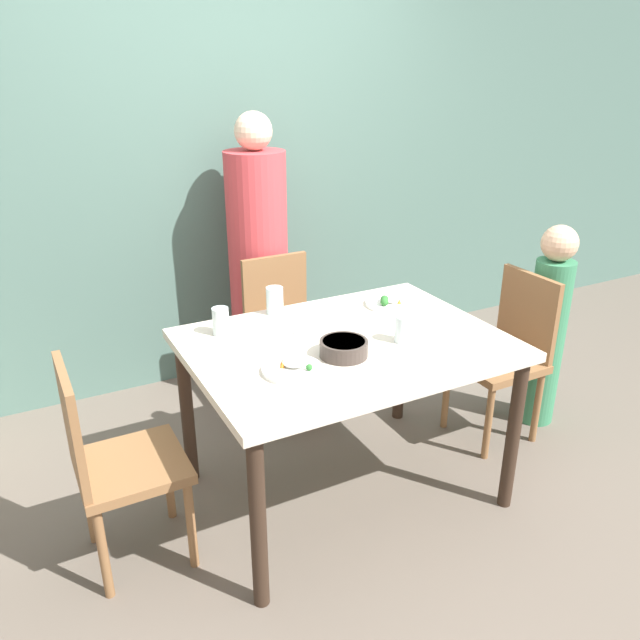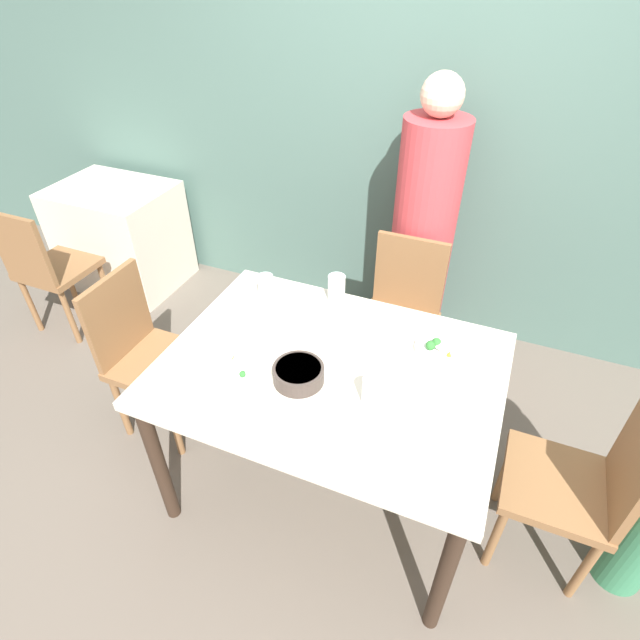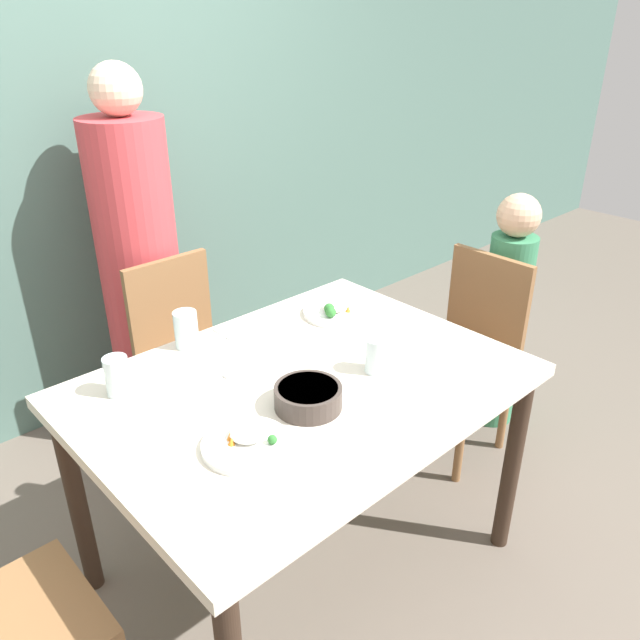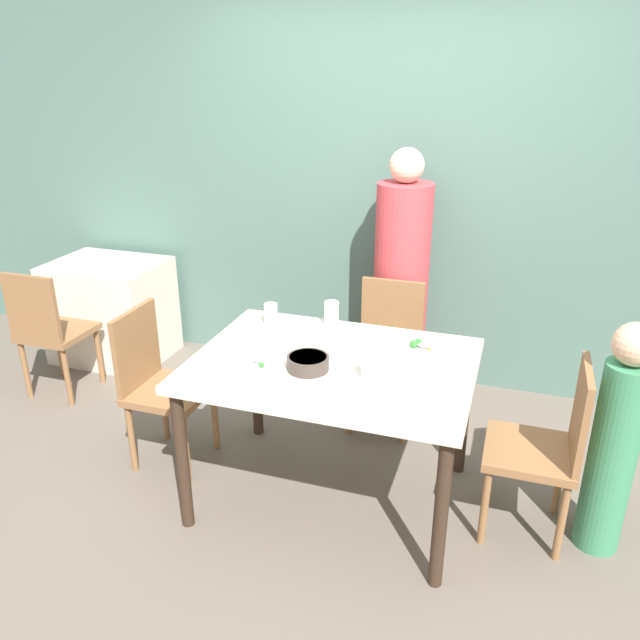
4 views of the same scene
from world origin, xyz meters
The scene contains 18 objects.
ground_plane centered at (0.00, 0.00, 0.00)m, with size 10.00×10.00×0.00m, color #60564C.
wall_back centered at (0.00, 1.50, 1.35)m, with size 10.00×0.06×2.70m.
dining_table centered at (0.00, 0.00, 0.69)m, with size 1.31×0.97×0.77m.
chair_adult_spot centered at (0.09, 0.82, 0.48)m, with size 0.40×0.40×0.88m.
chair_child_spot centered at (0.99, 0.06, 0.48)m, with size 0.40×0.40×0.88m.
chair_empty_left centered at (-0.99, 0.04, 0.48)m, with size 0.40×0.40×0.88m.
person_adult centered at (0.09, 1.17, 0.75)m, with size 0.34×0.34×1.62m.
person_child centered at (1.27, 0.06, 0.54)m, with size 0.20×0.20×1.11m.
bowl_curry centered at (-0.08, -0.12, 0.81)m, with size 0.19×0.19×0.07m.
plate_rice_adult centered at (0.39, 0.26, 0.79)m, with size 0.24×0.24×0.06m.
plate_rice_child centered at (-0.32, -0.15, 0.79)m, with size 0.23×0.23×0.05m.
glass_water_tall centered at (-0.14, 0.42, 0.84)m, with size 0.08×0.08×0.13m.
glass_water_short centered at (0.21, -0.12, 0.83)m, with size 0.07×0.07×0.11m.
glass_water_center centered at (-0.44, 0.31, 0.83)m, with size 0.07×0.07×0.12m.
napkin_folded centered at (0.06, 0.40, 0.78)m, with size 0.14×0.14×0.01m.
fork_steel centered at (-0.08, 0.18, 0.78)m, with size 0.18×0.04×0.01m.
background_table centered at (-2.06, 1.08, 0.37)m, with size 0.79×0.60×0.74m.
chair_background centered at (-2.06, 0.44, 0.48)m, with size 0.40×0.40×0.88m.
Camera 4 is at (0.77, -2.53, 2.07)m, focal length 35.00 mm.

